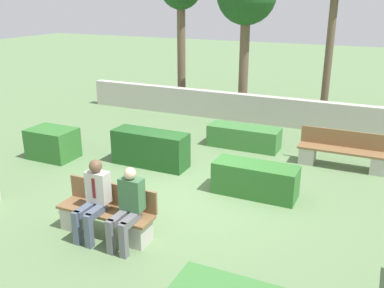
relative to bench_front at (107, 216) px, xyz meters
name	(u,v)px	position (x,y,z in m)	size (l,w,h in m)	color
ground_plane	(190,194)	(0.63, 1.98, -0.32)	(60.00, 60.00, 0.00)	#607F51
perimeter_wall	(266,110)	(0.63, 7.59, 0.12)	(12.78, 0.30, 0.89)	#B7B2A8
bench_front	(107,216)	(0.00, 0.00, 0.00)	(1.73, 0.49, 0.85)	brown
bench_left_side	(343,154)	(3.28, 4.81, 0.01)	(2.06, 0.49, 0.85)	brown
person_seated_man	(94,196)	(-0.13, -0.14, 0.42)	(0.38, 0.64, 1.34)	#515B70
person_seated_woman	(128,205)	(0.53, -0.14, 0.40)	(0.38, 0.64, 1.32)	slate
hedge_block_near_left	(53,143)	(-3.36, 2.43, 0.05)	(1.14, 0.80, 0.75)	#33702D
hedge_block_near_right	(150,149)	(-0.90, 3.02, 0.10)	(1.82, 0.62, 0.84)	#235623
hedge_block_mid_left	(255,180)	(1.84, 2.51, 0.01)	(1.69, 0.63, 0.66)	#33702D
hedge_block_far_left	(244,137)	(0.72, 5.18, -0.04)	(1.89, 0.68, 0.57)	#3D7A38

